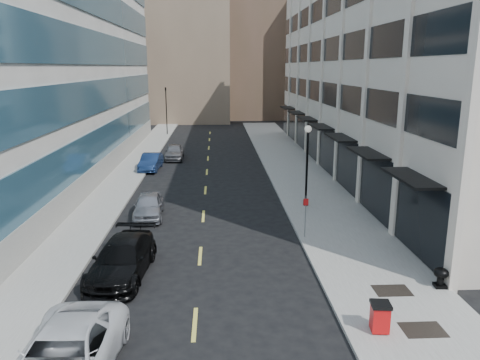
{
  "coord_description": "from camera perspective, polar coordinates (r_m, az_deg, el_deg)",
  "views": [
    {
      "loc": [
        0.82,
        -12.56,
        8.65
      ],
      "look_at": [
        2.03,
        10.92,
        2.93
      ],
      "focal_mm": 35.0,
      "sensor_mm": 36.0,
      "label": 1
    }
  ],
  "objects": [
    {
      "name": "skyline_brown",
      "position": [
        85.27,
        2.01,
        19.27
      ],
      "size": [
        12.0,
        16.0,
        34.0
      ],
      "primitive_type": "cube",
      "color": "brown",
      "rests_on": "ground"
    },
    {
      "name": "skyline_tan_far",
      "position": [
        91.79,
        -12.66,
        14.8
      ],
      "size": [
        12.0,
        14.0,
        22.0
      ],
      "primitive_type": "cube",
      "color": "#816B54",
      "rests_on": "ground"
    },
    {
      "name": "grate_far",
      "position": [
        19.64,
        18.04,
        -12.68
      ],
      "size": [
        1.4,
        1.0,
        0.01
      ],
      "primitive_type": "cube",
      "color": "black",
      "rests_on": "sidewalk_right"
    },
    {
      "name": "road_centerline",
      "position": [
        30.81,
        -4.35,
        -2.68
      ],
      "size": [
        0.15,
        68.2,
        0.01
      ],
      "color": "#D8CC4C",
      "rests_on": "ground"
    },
    {
      "name": "car_silver_sedan",
      "position": [
        28.01,
        -11.08,
        -3.08
      ],
      "size": [
        1.93,
        4.24,
        1.41
      ],
      "primitive_type": "imported",
      "rotation": [
        0.0,
        0.0,
        0.07
      ],
      "color": "gray",
      "rests_on": "ground"
    },
    {
      "name": "ground",
      "position": [
        15.27,
        -5.88,
        -20.92
      ],
      "size": [
        160.0,
        160.0,
        0.0
      ],
      "primitive_type": "plane",
      "color": "black",
      "rests_on": "ground"
    },
    {
      "name": "skyline_stone",
      "position": [
        80.43,
        9.7,
        14.43
      ],
      "size": [
        10.0,
        14.0,
        20.0
      ],
      "primitive_type": "cube",
      "color": "beige",
      "rests_on": "ground"
    },
    {
      "name": "urn_planter",
      "position": [
        20.38,
        23.29,
        -10.65
      ],
      "size": [
        0.59,
        0.59,
        0.81
      ],
      "rotation": [
        0.0,
        0.0,
        -0.08
      ],
      "color": "black",
      "rests_on": "sidewalk_right"
    },
    {
      "name": "sign_post",
      "position": [
        23.93,
        8.0,
        -3.68
      ],
      "size": [
        0.26,
        0.06,
        2.18
      ],
      "rotation": [
        0.0,
        0.0,
        0.03
      ],
      "color": "slate",
      "rests_on": "sidewalk_right"
    },
    {
      "name": "car_white_van",
      "position": [
        14.69,
        -20.61,
        -19.68
      ],
      "size": [
        2.78,
        5.72,
        1.57
      ],
      "primitive_type": "imported",
      "rotation": [
        0.0,
        0.0,
        -0.03
      ],
      "color": "silver",
      "rests_on": "ground"
    },
    {
      "name": "lamppost",
      "position": [
        29.07,
        8.19,
        2.66
      ],
      "size": [
        0.43,
        0.43,
        5.15
      ],
      "color": "black",
      "rests_on": "sidewalk_right"
    },
    {
      "name": "traffic_signal",
      "position": [
        60.96,
        -9.05,
        10.73
      ],
      "size": [
        0.66,
        0.66,
        6.98
      ],
      "color": "black",
      "rests_on": "ground"
    },
    {
      "name": "sidewalk_left",
      "position": [
        34.45,
        -15.11,
        -1.24
      ],
      "size": [
        3.0,
        80.0,
        0.15
      ],
      "primitive_type": "cube",
      "color": "gray",
      "rests_on": "ground"
    },
    {
      "name": "grate_mid",
      "position": [
        17.38,
        21.41,
        -16.63
      ],
      "size": [
        1.4,
        1.0,
        0.01
      ],
      "primitive_type": "cube",
      "color": "black",
      "rests_on": "sidewalk_right"
    },
    {
      "name": "car_black_pickup",
      "position": [
        20.56,
        -14.17,
        -9.31
      ],
      "size": [
        2.58,
        5.47,
        1.54
      ],
      "primitive_type": "imported",
      "rotation": [
        0.0,
        0.0,
        -0.08
      ],
      "color": "black",
      "rests_on": "ground"
    },
    {
      "name": "building_right",
      "position": [
        42.71,
        19.78,
        13.34
      ],
      "size": [
        15.3,
        46.5,
        18.25
      ],
      "color": "beige",
      "rests_on": "ground"
    },
    {
      "name": "building_left",
      "position": [
        42.99,
        -26.76,
        14.04
      ],
      "size": [
        16.14,
        46.0,
        20.0
      ],
      "color": "silver",
      "rests_on": "ground"
    },
    {
      "name": "skyline_tan_near",
      "position": [
        80.88,
        -6.66,
        17.36
      ],
      "size": [
        14.0,
        18.0,
        28.0
      ],
      "primitive_type": "cube",
      "color": "#816B54",
      "rests_on": "ground"
    },
    {
      "name": "trash_bin",
      "position": [
        16.59,
        16.7,
        -15.6
      ],
      "size": [
        0.69,
        0.74,
        1.02
      ],
      "rotation": [
        0.0,
        0.0,
        -0.11
      ],
      "color": "red",
      "rests_on": "sidewalk_right"
    },
    {
      "name": "car_grey_sedan",
      "position": [
        45.14,
        -8.02,
        3.42
      ],
      "size": [
        1.81,
        4.32,
        1.46
      ],
      "primitive_type": "imported",
      "rotation": [
        0.0,
        0.0,
        0.02
      ],
      "color": "slate",
      "rests_on": "ground"
    },
    {
      "name": "car_blue_sedan",
      "position": [
        40.81,
        -10.81,
        2.18
      ],
      "size": [
        1.72,
        4.33,
        1.4
      ],
      "primitive_type": "imported",
      "rotation": [
        0.0,
        0.0,
        -0.05
      ],
      "color": "navy",
      "rests_on": "ground"
    },
    {
      "name": "sidewalk_right",
      "position": [
        34.33,
        8.38,
        -0.96
      ],
      "size": [
        5.0,
        80.0,
        0.15
      ],
      "primitive_type": "cube",
      "color": "gray",
      "rests_on": "ground"
    }
  ]
}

